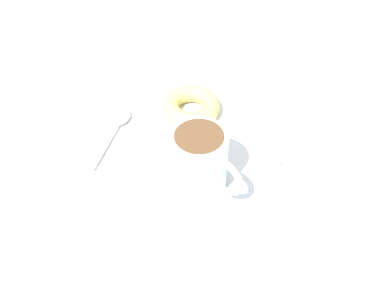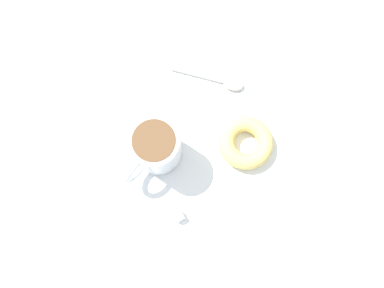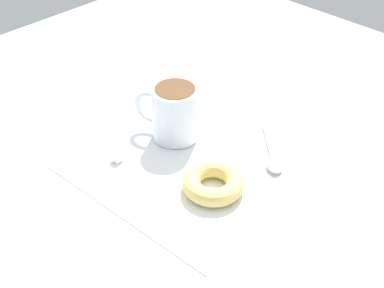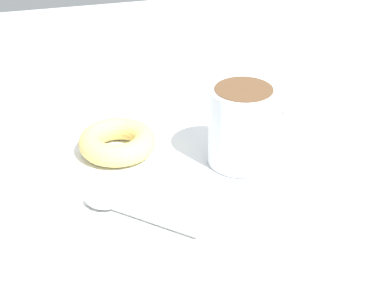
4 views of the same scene
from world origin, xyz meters
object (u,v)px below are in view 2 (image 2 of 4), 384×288
(coffee_cup, at_px, (155,148))
(sugar_cube, at_px, (179,216))
(spoon, at_px, (223,82))
(donut, at_px, (246,143))

(coffee_cup, height_order, sugar_cube, coffee_cup)
(coffee_cup, height_order, spoon, coffee_cup)
(donut, bearing_deg, sugar_cube, -70.41)
(spoon, relative_size, sugar_cube, 7.49)
(coffee_cup, xyz_separation_m, donut, (0.05, 0.14, -0.03))
(donut, distance_m, spoon, 0.12)
(donut, distance_m, sugar_cube, 0.16)
(coffee_cup, relative_size, spoon, 1.01)
(donut, bearing_deg, coffee_cup, -111.71)
(spoon, height_order, sugar_cube, sugar_cube)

